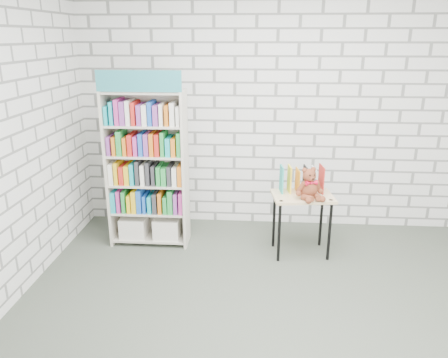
{
  "coord_description": "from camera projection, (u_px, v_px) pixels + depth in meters",
  "views": [
    {
      "loc": [
        -0.21,
        -3.0,
        2.19
      ],
      "look_at": [
        -0.51,
        0.95,
        0.89
      ],
      "focal_mm": 35.0,
      "sensor_mm": 36.0,
      "label": 1
    }
  ],
  "objects": [
    {
      "name": "room_shell",
      "position": [
        288.0,
        99.0,
        2.96
      ],
      "size": [
        4.52,
        4.02,
        2.81
      ],
      "color": "silver",
      "rests_on": "ground"
    },
    {
      "name": "ground",
      "position": [
        278.0,
        322.0,
        3.51
      ],
      "size": [
        4.5,
        4.5,
        0.0
      ],
      "primitive_type": "plane",
      "color": "#41483D",
      "rests_on": "ground"
    },
    {
      "name": "display_table",
      "position": [
        302.0,
        203.0,
        4.46
      ],
      "size": [
        0.65,
        0.49,
        0.65
      ],
      "color": "#D8B782",
      "rests_on": "ground"
    },
    {
      "name": "bookshelf",
      "position": [
        148.0,
        168.0,
        4.63
      ],
      "size": [
        0.84,
        0.33,
        1.88
      ],
      "color": "beige",
      "rests_on": "ground"
    },
    {
      "name": "teddy_bear",
      "position": [
        309.0,
        186.0,
        4.31
      ],
      "size": [
        0.29,
        0.28,
        0.31
      ],
      "color": "brown",
      "rests_on": "display_table"
    },
    {
      "name": "table_books",
      "position": [
        301.0,
        180.0,
        4.49
      ],
      "size": [
        0.44,
        0.24,
        0.25
      ],
      "color": "teal",
      "rests_on": "display_table"
    }
  ]
}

